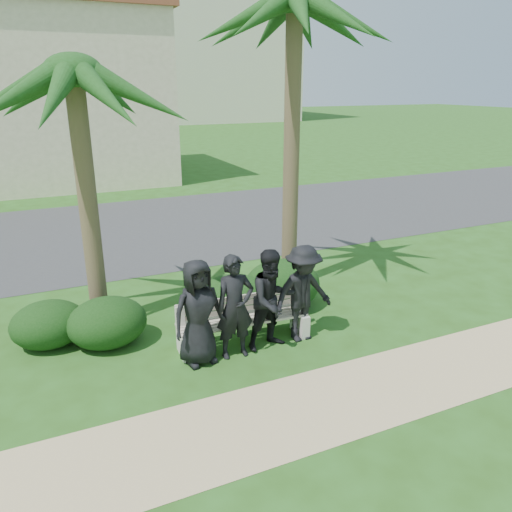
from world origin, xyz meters
The scene contains 16 objects.
ground centered at (0.00, 0.00, 0.00)m, with size 160.00×160.00×0.00m, color #254A15.
footpath centered at (0.00, -1.80, 0.00)m, with size 30.00×1.60×0.01m, color tan.
asphalt_street centered at (0.00, 8.00, 0.00)m, with size 160.00×8.00×0.01m, color #2D2D30.
stucco_bldg_right centered at (-1.00, 18.00, 3.66)m, with size 8.40×8.40×7.30m.
park_bench centered at (0.01, 0.25, 0.35)m, with size 2.25×0.63×0.78m.
man_a centered at (-0.86, -0.02, 0.85)m, with size 0.83×0.54×1.70m, color black.
man_b centered at (-0.27, -0.08, 0.85)m, with size 0.62×0.41×1.71m, color black.
man_c centered at (0.39, -0.06, 0.85)m, with size 0.83×0.64×1.70m, color black.
man_d centered at (0.97, -0.04, 0.85)m, with size 1.09×0.63×1.69m, color black.
hedge_a centered at (-2.98, 1.53, 0.40)m, with size 1.23×1.02×0.80m, color black.
hedge_b centered at (-2.08, 1.14, 0.43)m, with size 1.32×1.09×0.86m, color black.
hedge_c centered at (0.23, 1.47, 0.38)m, with size 1.17×0.97×0.76m, color black.
hedge_d centered at (0.36, 1.19, 0.41)m, with size 1.26×1.04×0.82m, color black.
hedge_e centered at (1.26, 1.25, 0.50)m, with size 1.53×1.27×1.00m, color black.
palm_left centered at (-2.09, 2.00, 4.31)m, with size 3.00×3.00×5.27m.
palm_right centered at (1.90, 2.18, 5.54)m, with size 3.00×3.00×6.53m.
Camera 1 is at (-2.93, -6.71, 4.17)m, focal length 35.00 mm.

